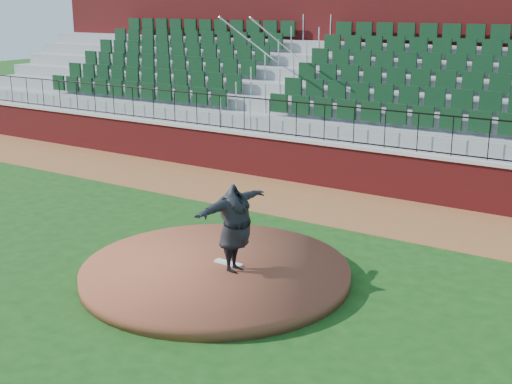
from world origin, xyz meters
TOP-DOWN VIEW (x-y plane):
  - ground at (0.00, 0.00)m, footprint 90.00×90.00m
  - warning_track at (0.00, 5.40)m, footprint 34.00×3.20m
  - field_wall at (0.00, 7.00)m, footprint 34.00×0.35m
  - wall_cap at (0.00, 7.00)m, footprint 34.00×0.45m
  - wall_railing at (0.00, 7.00)m, footprint 34.00×0.05m
  - seating_stands at (0.00, 9.72)m, footprint 34.00×5.10m
  - concourse_wall at (0.00, 12.52)m, footprint 34.00×0.50m
  - pitchers_mound at (0.14, -0.09)m, footprint 5.04×5.04m
  - pitching_rubber at (0.28, 0.13)m, footprint 0.58×0.14m
  - pitcher at (0.58, -0.07)m, footprint 0.57×2.04m

SIDE VIEW (x-z plane):
  - ground at x=0.00m, z-range 0.00..0.00m
  - warning_track at x=0.00m, z-range 0.00..0.01m
  - pitchers_mound at x=0.14m, z-range 0.00..0.25m
  - pitching_rubber at x=0.28m, z-range 0.25..0.29m
  - field_wall at x=0.00m, z-range 0.00..1.20m
  - pitcher at x=0.58m, z-range 0.25..1.90m
  - wall_cap at x=0.00m, z-range 1.20..1.30m
  - wall_railing at x=0.00m, z-range 1.30..2.30m
  - seating_stands at x=0.00m, z-range 0.00..4.60m
  - concourse_wall at x=0.00m, z-range 0.00..5.50m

